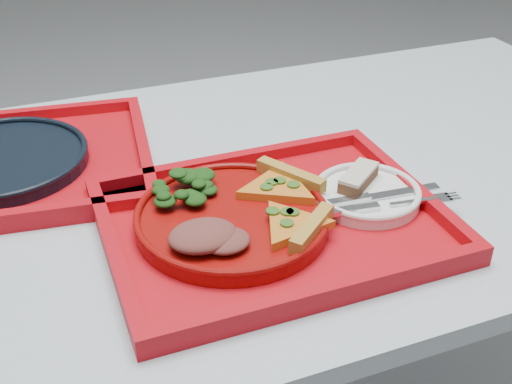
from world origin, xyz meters
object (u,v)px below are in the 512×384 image
at_px(tray_main, 273,225).
at_px(dessert_bar, 358,177).
at_px(dinner_plate, 232,220).
at_px(navy_plate, 3,161).
at_px(tray_far, 5,169).

bearing_deg(tray_main, dessert_bar, 9.71).
bearing_deg(dinner_plate, navy_plate, 134.63).
xyz_separation_m(dinner_plate, dessert_bar, (0.20, 0.01, 0.02)).
bearing_deg(tray_far, navy_plate, 96.98).
height_order(tray_main, dinner_plate, dinner_plate).
bearing_deg(tray_main, navy_plate, 138.90).
relative_size(tray_far, dinner_plate, 1.73).
relative_size(tray_far, dessert_bar, 5.61).
distance_m(tray_far, navy_plate, 0.01).
height_order(tray_main, tray_far, same).
bearing_deg(dinner_plate, tray_main, -10.30).
bearing_deg(navy_plate, tray_far, -90.00).
bearing_deg(tray_main, tray_far, 138.90).
bearing_deg(tray_far, dessert_bar, -22.37).
relative_size(tray_main, dessert_bar, 5.61).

